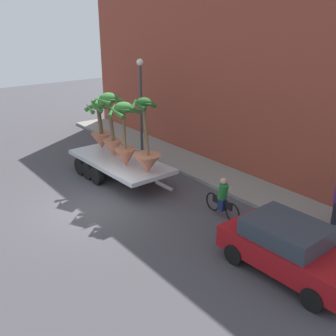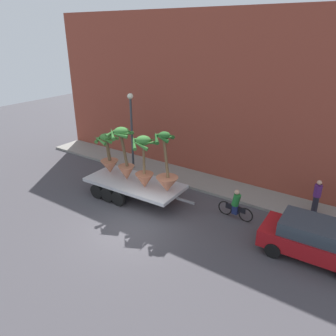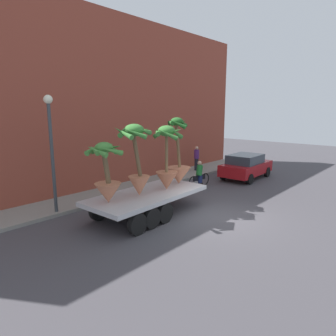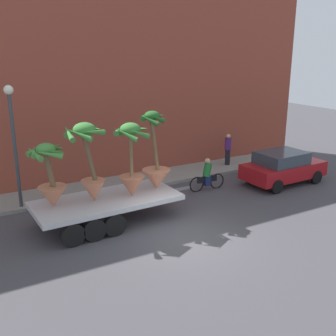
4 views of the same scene
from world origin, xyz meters
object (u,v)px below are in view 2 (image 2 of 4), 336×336
(potted_palm_front, at_px, (124,155))
(potted_palm_middle, at_px, (167,174))
(parked_car, at_px, (313,239))
(pedestrian_near_gate, at_px, (317,196))
(street_lamp, at_px, (131,122))
(potted_palm_rear, at_px, (144,166))
(cyclist, at_px, (236,205))
(potted_palm_extra, at_px, (109,156))
(flatbed_trailer, at_px, (131,184))

(potted_palm_front, bearing_deg, potted_palm_middle, 1.83)
(parked_car, relative_size, pedestrian_near_gate, 2.41)
(street_lamp, bearing_deg, parked_car, -13.23)
(potted_palm_rear, bearing_deg, cyclist, 18.23)
(potted_palm_extra, bearing_deg, cyclist, 8.22)
(flatbed_trailer, xyz_separation_m, potted_palm_rear, (1.16, -0.25, 1.43))
(parked_car, bearing_deg, potted_palm_rear, -176.81)
(potted_palm_front, xyz_separation_m, parked_car, (9.64, 0.23, -1.57))
(flatbed_trailer, bearing_deg, street_lamp, 128.48)
(flatbed_trailer, relative_size, potted_palm_front, 2.21)
(street_lamp, bearing_deg, pedestrian_near_gate, 4.06)
(flatbed_trailer, distance_m, pedestrian_near_gate, 9.44)
(flatbed_trailer, bearing_deg, parked_car, 1.25)
(flatbed_trailer, height_order, parked_car, parked_car)
(flatbed_trailer, relative_size, potted_palm_middle, 2.07)
(potted_palm_rear, height_order, potted_palm_middle, potted_palm_middle)
(potted_palm_front, distance_m, potted_palm_extra, 1.42)
(cyclist, height_order, pedestrian_near_gate, pedestrian_near_gate)
(flatbed_trailer, height_order, cyclist, cyclist)
(street_lamp, bearing_deg, cyclist, -12.31)
(cyclist, distance_m, pedestrian_near_gate, 4.00)
(flatbed_trailer, height_order, potted_palm_extra, potted_palm_extra)
(flatbed_trailer, distance_m, potted_palm_front, 1.68)
(potted_palm_front, bearing_deg, cyclist, 11.71)
(street_lamp, bearing_deg, flatbed_trailer, -51.52)
(flatbed_trailer, bearing_deg, potted_palm_front, -175.97)
(pedestrian_near_gate, bearing_deg, flatbed_trailer, -156.84)
(potted_palm_rear, distance_m, potted_palm_middle, 1.23)
(potted_palm_rear, bearing_deg, parked_car, 3.19)
(flatbed_trailer, distance_m, potted_palm_middle, 2.58)
(pedestrian_near_gate, relative_size, street_lamp, 0.35)
(potted_palm_front, xyz_separation_m, pedestrian_near_gate, (9.03, 3.74, -1.36))
(potted_palm_middle, distance_m, potted_palm_extra, 4.01)
(parked_car, height_order, street_lamp, street_lamp)
(pedestrian_near_gate, bearing_deg, potted_palm_middle, -150.16)
(potted_palm_front, bearing_deg, street_lamp, 123.66)
(potted_palm_front, distance_m, cyclist, 6.30)
(potted_palm_rear, bearing_deg, street_lamp, 137.63)
(potted_palm_front, height_order, parked_car, potted_palm_front)
(potted_palm_middle, xyz_separation_m, parked_car, (6.96, 0.14, -1.08))
(potted_palm_rear, relative_size, potted_palm_middle, 0.90)
(cyclist, relative_size, parked_car, 0.45)
(potted_palm_extra, xyz_separation_m, parked_car, (10.97, 0.05, -1.14))
(potted_palm_middle, distance_m, street_lamp, 5.61)
(flatbed_trailer, bearing_deg, cyclist, 12.20)
(potted_palm_rear, relative_size, cyclist, 1.51)
(pedestrian_near_gate, bearing_deg, potted_palm_front, -157.54)
(potted_palm_middle, xyz_separation_m, street_lamp, (-4.64, 2.87, 1.32))
(pedestrian_near_gate, bearing_deg, street_lamp, -175.94)
(potted_palm_front, height_order, street_lamp, street_lamp)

